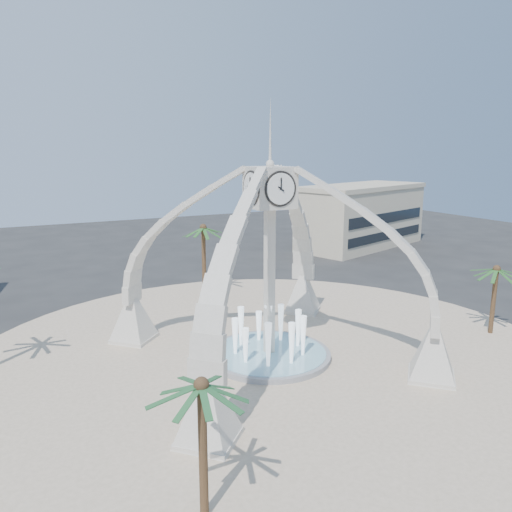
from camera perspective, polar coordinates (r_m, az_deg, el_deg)
name	(u,v)px	position (r m, az deg, el deg)	size (l,w,h in m)	color
ground	(269,358)	(33.18, 1.49, -11.55)	(140.00, 140.00, 0.00)	#282828
plaza	(269,357)	(33.17, 1.49, -11.51)	(40.00, 40.00, 0.06)	beige
clock_tower	(270,261)	(31.16, 1.56, -0.55)	(17.94, 17.94, 16.30)	beige
fountain	(269,354)	(33.07, 1.50, -11.10)	(8.00, 8.00, 3.62)	#97979A
building_ne	(362,216)	(71.14, 11.98, 4.54)	(21.87, 14.17, 8.60)	beige
palm_east	(497,270)	(39.78, 25.80, -1.44)	(4.35, 4.35, 5.55)	brown
palm_north	(203,229)	(45.36, -6.06, 3.14)	(4.76, 4.76, 7.17)	brown
palm_south	(201,387)	(18.04, -6.26, -14.66)	(4.32, 4.32, 5.94)	brown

